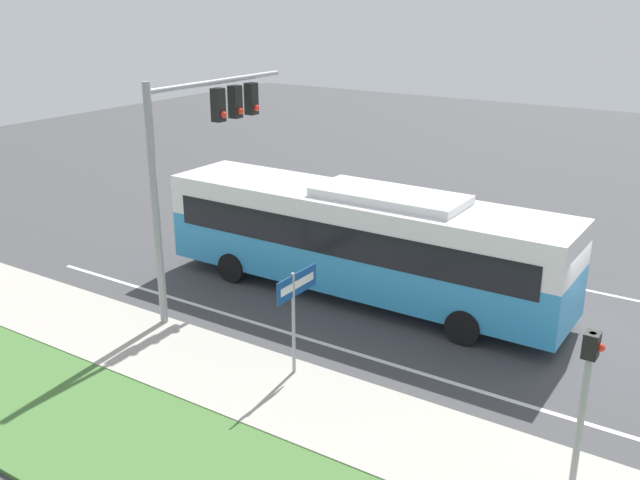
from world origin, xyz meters
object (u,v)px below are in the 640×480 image
(bus, at_px, (360,236))
(pedestrian_signal, at_px, (585,390))
(signal_gantry, at_px, (201,142))
(street_sign, at_px, (296,301))

(bus, relative_size, pedestrian_signal, 3.77)
(signal_gantry, height_order, pedestrian_signal, signal_gantry)
(bus, distance_m, signal_gantry, 5.20)
(signal_gantry, distance_m, pedestrian_signal, 11.57)
(bus, distance_m, street_sign, 4.95)
(signal_gantry, bearing_deg, bus, -49.46)
(street_sign, bearing_deg, signal_gantry, 65.73)
(pedestrian_signal, height_order, street_sign, pedestrian_signal)
(bus, xyz_separation_m, signal_gantry, (-2.82, 3.30, 2.86))
(signal_gantry, xyz_separation_m, street_sign, (-2.00, -4.43, -2.79))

